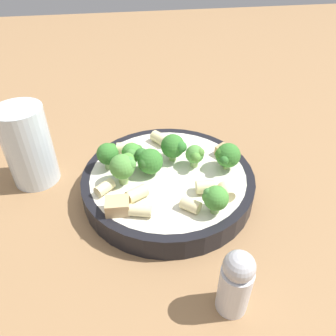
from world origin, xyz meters
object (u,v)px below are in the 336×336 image
broccoli_floret_1 (215,198)px  broccoli_floret_6 (132,153)px  rigatoni_4 (126,148)px  rigatoni_2 (226,192)px  rigatoni_5 (190,205)px  pasta_bowl (168,181)px  rigatoni_3 (205,187)px  broccoli_floret_7 (108,154)px  broccoli_floret_4 (174,146)px  drinking_glass (30,151)px  rigatoni_1 (140,211)px  rigatoni_0 (157,139)px  broccoli_floret_3 (149,161)px  rigatoni_6 (105,187)px  broccoli_floret_2 (195,155)px  chicken_chunk_0 (225,152)px  chicken_chunk_1 (117,206)px  broccoli_floret_5 (124,166)px  broccoli_floret_0 (227,156)px  rigatoni_7 (137,194)px  pepper_shaker (236,282)px

broccoli_floret_1 → broccoli_floret_6: 0.13m
rigatoni_4 → rigatoni_2: bearing=135.4°
broccoli_floret_1 → rigatoni_4: broccoli_floret_1 is taller
rigatoni_5 → rigatoni_2: bearing=-163.2°
pasta_bowl → rigatoni_5: 0.07m
rigatoni_4 → rigatoni_3: bearing=132.3°
pasta_bowl → broccoli_floret_7: size_ratio=6.12×
broccoli_floret_6 → rigatoni_4: 0.03m
broccoli_floret_4 → broccoli_floret_6: broccoli_floret_4 is taller
drinking_glass → broccoli_floret_7: bearing=163.4°
rigatoni_1 → rigatoni_3: (-0.08, -0.03, 0.00)m
broccoli_floret_7 → rigatoni_0: broccoli_floret_7 is taller
broccoli_floret_3 → rigatoni_3: size_ratio=1.64×
rigatoni_6 → rigatoni_1: bearing=130.8°
broccoli_floret_1 → pasta_bowl: bearing=-61.5°
broccoli_floret_2 → rigatoni_3: bearing=90.8°
chicken_chunk_0 → chicken_chunk_1: bearing=28.9°
broccoli_floret_2 → rigatoni_1: size_ratio=1.24×
broccoli_floret_5 → drinking_glass: 0.14m
broccoli_floret_4 → rigatoni_6: broccoli_floret_4 is taller
broccoli_floret_2 → broccoli_floret_4: 0.03m
broccoli_floret_6 → rigatoni_4: broccoli_floret_6 is taller
broccoli_floret_0 → broccoli_floret_2: (0.04, -0.01, -0.00)m
pasta_bowl → broccoli_floret_6: size_ratio=7.25×
broccoli_floret_2 → drinking_glass: 0.22m
broccoli_floret_0 → broccoli_floret_2: bearing=-18.2°
rigatoni_4 → broccoli_floret_5: bearing=85.6°
broccoli_floret_4 → rigatoni_7: 0.09m
rigatoni_0 → rigatoni_1: rigatoni_0 is taller
broccoli_floret_7 → rigatoni_7: (-0.03, 0.07, -0.01)m
rigatoni_6 → pepper_shaker: 0.19m
broccoli_floret_0 → chicken_chunk_0: 0.03m
rigatoni_5 → pepper_shaker: 0.11m
chicken_chunk_0 → chicken_chunk_1: 0.17m
rigatoni_5 → rigatoni_1: bearing=-1.0°
broccoli_floret_3 → rigatoni_4: broccoli_floret_3 is taller
broccoli_floret_1 → rigatoni_4: 0.16m
broccoli_floret_7 → chicken_chunk_0: size_ratio=1.54×
rigatoni_4 → rigatoni_0: bearing=-161.3°
broccoli_floret_2 → broccoli_floret_6: bearing=-13.4°
broccoli_floret_1 → rigatoni_2: broccoli_floret_1 is taller
rigatoni_3 → pasta_bowl: bearing=-47.0°
broccoli_floret_7 → pepper_shaker: size_ratio=0.48×
broccoli_floret_2 → rigatoni_2: (-0.02, 0.06, -0.01)m
rigatoni_5 → rigatoni_6: size_ratio=0.93×
pasta_bowl → broccoli_floret_0: bearing=178.1°
pasta_bowl → broccoli_floret_2: 0.05m
rigatoni_5 → drinking_glass: size_ratio=0.20×
drinking_glass → broccoli_floret_0: bearing=166.9°
broccoli_floret_4 → pepper_shaker: bearing=96.0°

